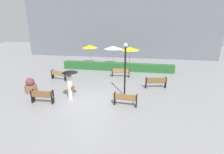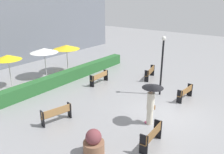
% 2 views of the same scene
% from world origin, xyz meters
% --- Properties ---
extents(ground_plane, '(60.00, 60.00, 0.00)m').
position_xyz_m(ground_plane, '(0.00, 0.00, 0.00)').
color(ground_plane, gray).
extents(bench_near_left, '(1.57, 0.45, 0.93)m').
position_xyz_m(bench_near_left, '(-2.94, -0.65, 0.54)').
color(bench_near_left, brown).
rests_on(bench_near_left, ground).
extents(bench_far_right, '(1.78, 0.67, 0.92)m').
position_xyz_m(bench_far_right, '(4.87, 3.58, 0.55)').
color(bench_far_right, brown).
rests_on(bench_far_right, ground).
extents(bench_far_left, '(1.67, 0.72, 0.86)m').
position_xyz_m(bench_far_left, '(-4.09, 4.30, 0.51)').
color(bench_far_left, '#9E7242').
rests_on(bench_far_left, ground).
extents(bench_back_row, '(1.80, 0.40, 0.86)m').
position_xyz_m(bench_back_row, '(1.60, 6.13, 0.52)').
color(bench_back_row, '#9E7242').
rests_on(bench_back_row, ground).
extents(bench_near_right, '(1.60, 0.48, 0.85)m').
position_xyz_m(bench_near_right, '(2.69, -0.10, 0.51)').
color(bench_near_right, olive).
rests_on(bench_near_right, ground).
extents(pedestrian_with_umbrella, '(1.08, 1.08, 2.16)m').
position_xyz_m(pedestrian_with_umbrella, '(-1.27, 0.31, 1.45)').
color(pedestrian_with_umbrella, silver).
rests_on(pedestrian_with_umbrella, ground).
extents(planter_pot, '(0.89, 0.89, 1.17)m').
position_xyz_m(planter_pot, '(-4.89, 1.03, 0.50)').
color(planter_pot, brown).
rests_on(planter_pot, ground).
extents(lamp_post, '(0.28, 0.28, 3.95)m').
position_xyz_m(lamp_post, '(2.46, 1.55, 2.42)').
color(lamp_post, black).
rests_on(lamp_post, ground).
extents(patio_umbrella_yellow, '(1.89, 1.89, 2.44)m').
position_xyz_m(patio_umbrella_yellow, '(-2.83, 10.73, 2.26)').
color(patio_umbrella_yellow, silver).
rests_on(patio_umbrella_yellow, ground).
extents(patio_umbrella_white, '(2.20, 2.20, 2.41)m').
position_xyz_m(patio_umbrella_white, '(0.12, 10.55, 2.23)').
color(patio_umbrella_white, silver).
rests_on(patio_umbrella_white, ground).
extents(patio_umbrella_yellow_far, '(2.24, 2.24, 2.38)m').
position_xyz_m(patio_umbrella_yellow_far, '(2.16, 10.20, 2.20)').
color(patio_umbrella_yellow_far, silver).
rests_on(patio_umbrella_yellow_far, ground).
extents(hedge_strip, '(12.28, 0.70, 0.86)m').
position_xyz_m(hedge_strip, '(0.94, 8.40, 0.43)').
color(hedge_strip, '#28602D').
rests_on(hedge_strip, ground).
extents(building_facade, '(28.00, 1.20, 11.59)m').
position_xyz_m(building_facade, '(0.00, 16.00, 5.79)').
color(building_facade, slate).
rests_on(building_facade, ground).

